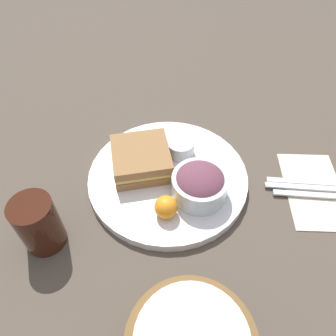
# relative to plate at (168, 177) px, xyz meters

# --- Properties ---
(ground_plane) EXTENTS (4.00, 4.00, 0.00)m
(ground_plane) POSITION_rel_plate_xyz_m (0.00, 0.00, -0.01)
(ground_plane) COLOR #4C4238
(plate) EXTENTS (0.32, 0.32, 0.02)m
(plate) POSITION_rel_plate_xyz_m (0.00, 0.00, 0.00)
(plate) COLOR silver
(plate) RESTS_ON ground_plane
(sandwich) EXTENTS (0.14, 0.14, 0.05)m
(sandwich) POSITION_rel_plate_xyz_m (0.06, -0.02, 0.03)
(sandwich) COLOR olive
(sandwich) RESTS_ON plate
(salad_bowl) EXTENTS (0.11, 0.11, 0.06)m
(salad_bowl) POSITION_rel_plate_xyz_m (-0.06, 0.05, 0.04)
(salad_bowl) COLOR silver
(salad_bowl) RESTS_ON plate
(dressing_cup) EXTENTS (0.06, 0.06, 0.03)m
(dressing_cup) POSITION_rel_plate_xyz_m (-0.02, -0.06, 0.03)
(dressing_cup) COLOR #B7B7BC
(dressing_cup) RESTS_ON plate
(orange_wedge) EXTENTS (0.04, 0.04, 0.04)m
(orange_wedge) POSITION_rel_plate_xyz_m (-0.00, 0.09, 0.03)
(orange_wedge) COLOR orange
(orange_wedge) RESTS_ON plate
(drink_glass) EXTENTS (0.07, 0.07, 0.11)m
(drink_glass) POSITION_rel_plate_xyz_m (0.21, 0.15, 0.04)
(drink_glass) COLOR #38190F
(drink_glass) RESTS_ON ground_plane
(napkin) EXTENTS (0.11, 0.19, 0.00)m
(napkin) POSITION_rel_plate_xyz_m (-0.30, 0.01, -0.01)
(napkin) COLOR beige
(napkin) RESTS_ON ground_plane
(fork) EXTENTS (0.19, 0.02, 0.01)m
(fork) POSITION_rel_plate_xyz_m (-0.30, -0.00, -0.00)
(fork) COLOR silver
(fork) RESTS_ON napkin
(knife) EXTENTS (0.20, 0.02, 0.01)m
(knife) POSITION_rel_plate_xyz_m (-0.30, 0.01, -0.00)
(knife) COLOR silver
(knife) RESTS_ON napkin
(spoon) EXTENTS (0.17, 0.02, 0.01)m
(spoon) POSITION_rel_plate_xyz_m (-0.30, 0.03, -0.00)
(spoon) COLOR silver
(spoon) RESTS_ON napkin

